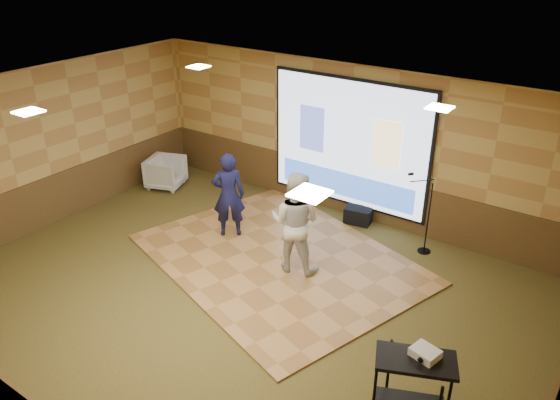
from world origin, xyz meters
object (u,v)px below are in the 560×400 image
Objects in this scene: player_left at (229,195)px; banquet_chair at (166,172)px; mic_stand at (424,226)px; av_table at (414,379)px; projector at (425,353)px; projector_screen at (348,145)px; dance_floor at (278,258)px; player_right at (295,222)px; duffel_bag at (358,215)px.

player_left is 2.12× the size of banquet_chair.
mic_stand is 5.73m from banquet_chair.
av_table is 3.19× the size of projector.
banquet_chair is (-3.88, -1.13, -1.13)m from projector_screen.
player_left is at bearing -153.02° from mic_stand.
mic_stand is at bearing 109.76° from av_table.
banquet_chair is (-3.78, 1.05, 0.33)m from dance_floor.
player_right is at bearing -129.10° from mic_stand.
av_table is 4.85m from duffel_bag.
player_right is 1.20× the size of mic_stand.
av_table is 3.91m from mic_stand.
player_right is 2.28× the size of banquet_chair.
player_left is 1.65m from player_right.
projector_screen is at bearing -95.44° from player_right.
dance_floor is at bearing -137.36° from mic_stand.
player_left is (-1.22, 0.18, 0.82)m from dance_floor.
dance_floor is 1.48m from player_left.
mic_stand is (1.92, 1.70, 0.48)m from dance_floor.
mic_stand is at bearing -11.72° from duffel_bag.
av_table reaches higher than banquet_chair.
projector_screen is at bearing 127.07° from av_table.
banquet_chair reaches higher than duffel_bag.
av_table is at bearing -133.26° from banquet_chair.
banquet_chair is (-7.02, 3.03, -0.29)m from av_table.
av_table is (3.24, -1.98, 0.62)m from dance_floor.
banquet_chair is at bearing -172.40° from mic_stand.
projector is 3.87m from mic_stand.
dance_floor is (-0.10, -2.18, -1.46)m from projector_screen.
projector is at bearing -67.84° from mic_stand.
projector is 0.20× the size of mic_stand.
projector_screen is at bearing 141.92° from projector.
av_table is 1.84× the size of duffel_bag.
duffel_bag is at bearing -173.40° from player_left.
player_right reaches higher than banquet_chair.
player_left is 4.97m from projector.
player_right reaches higher than mic_stand.
dance_floor is at bearing 163.91° from projector.
av_table is (3.14, -4.16, -0.84)m from projector_screen.
player_left is 0.93× the size of player_right.
banquet_chair is at bearing 171.16° from projector.
dance_floor is 2.68× the size of player_right.
duffel_bag is (4.28, 0.94, -0.19)m from banquet_chair.
projector_screen reaches higher than av_table.
projector is at bearing 135.18° from player_right.
player_left is 4.96m from av_table.
projector is (3.20, -4.07, -0.50)m from projector_screen.
projector_screen is 2.48m from player_left.
player_left is at bearing -128.83° from banquet_chair.
av_table reaches higher than duffel_bag.
projector reaches higher than banquet_chair.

